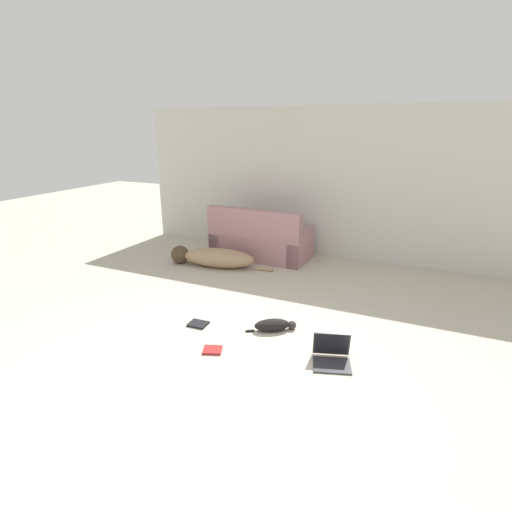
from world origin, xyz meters
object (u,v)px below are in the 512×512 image
object	(u,v)px
cat	(274,325)
laptop_open	(332,353)
dog	(213,257)
book_red	(212,350)
book_black	(198,324)
couch	(260,242)

from	to	relation	value
cat	laptop_open	size ratio (longest dim) A/B	1.17
dog	laptop_open	world-z (taller)	dog
dog	cat	world-z (taller)	dog
book_red	book_black	size ratio (longest dim) A/B	1.05
laptop_open	book_black	distance (m)	1.53
book_red	book_black	xyz separation A→B (m)	(-0.42, 0.40, 0.00)
dog	book_red	distance (m)	2.50
dog	laptop_open	size ratio (longest dim) A/B	3.91
laptop_open	dog	bearing A→B (deg)	123.91
dog	book_red	bearing A→B (deg)	110.46
cat	dog	bearing A→B (deg)	104.45
couch	book_black	distance (m)	2.52
book_red	couch	bearing A→B (deg)	104.69
couch	book_red	bearing A→B (deg)	106.48
couch	dog	bearing A→B (deg)	57.62
cat	book_black	size ratio (longest dim) A/B	2.32
cat	book_black	world-z (taller)	cat
couch	dog	world-z (taller)	couch
dog	book_black	xyz separation A→B (m)	(0.82, -1.76, -0.13)
couch	cat	bearing A→B (deg)	118.88
laptop_open	cat	bearing A→B (deg)	137.85
book_black	cat	bearing A→B (deg)	16.27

